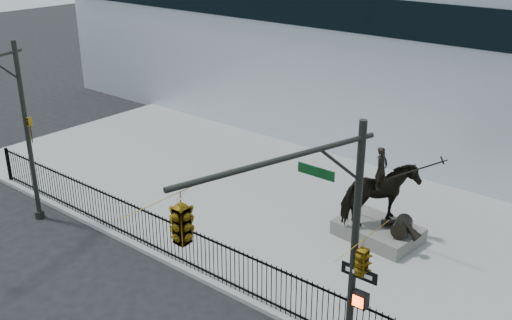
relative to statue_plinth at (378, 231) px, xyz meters
The scene contains 8 objects.
ground 8.16m from the statue_plinth, 120.84° to the right, with size 120.00×120.00×0.00m, color black.
plaza 4.19m from the statue_plinth, behind, with size 30.00×12.00×0.15m, color gray.
building 14.26m from the statue_plinth, 107.80° to the left, with size 44.00×14.00×9.00m, color silver.
picket_fence 7.12m from the statue_plinth, 126.02° to the right, with size 22.10×0.10×1.50m.
statue_plinth is the anchor object (origin of this frame).
equestrian_statue 1.40m from the statue_plinth, ahead, with size 3.66×2.46×3.11m.
traffic_signal_left 13.80m from the statue_plinth, 145.12° to the right, with size 1.52×4.84×7.00m.
traffic_signal_right 10.29m from the statue_plinth, 75.72° to the right, with size 2.17×6.86×7.00m.
Camera 1 is at (12.92, -10.57, 10.99)m, focal length 42.00 mm.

